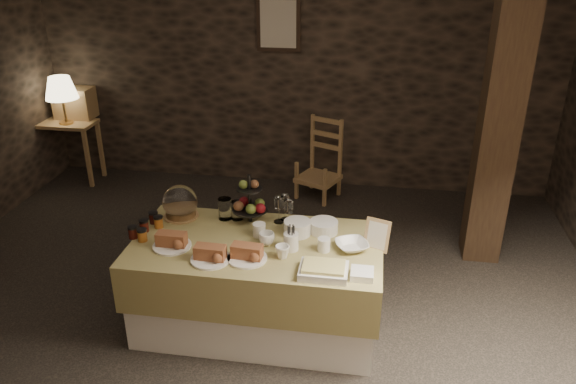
# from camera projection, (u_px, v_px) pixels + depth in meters

# --- Properties ---
(ground_plane) EXTENTS (5.50, 5.00, 0.01)m
(ground_plane) POSITION_uv_depth(u_px,v_px,m) (243.00, 314.00, 4.21)
(ground_plane) COLOR black
(ground_plane) RESTS_ON ground
(room_shell) EXTENTS (5.52, 5.02, 2.60)m
(room_shell) POSITION_uv_depth(u_px,v_px,m) (235.00, 113.00, 3.55)
(room_shell) COLOR black
(room_shell) RESTS_ON ground
(buffet_table) EXTENTS (1.71, 0.91, 0.68)m
(buffet_table) POSITION_uv_depth(u_px,v_px,m) (258.00, 278.00, 3.95)
(buffet_table) COLOR white
(buffet_table) RESTS_ON ground_plane
(console_table) EXTENTS (0.65, 0.37, 0.69)m
(console_table) POSITION_uv_depth(u_px,v_px,m) (67.00, 133.00, 6.25)
(console_table) COLOR #996E4C
(console_table) RESTS_ON ground_plane
(table_lamp) EXTENTS (0.35, 0.35, 0.52)m
(table_lamp) POSITION_uv_depth(u_px,v_px,m) (61.00, 88.00, 5.98)
(table_lamp) COLOR tan
(table_lamp) RESTS_ON console_table
(wine_rack) EXTENTS (0.42, 0.26, 0.34)m
(wine_rack) POSITION_uv_depth(u_px,v_px,m) (75.00, 103.00, 6.28)
(wine_rack) COLOR #996E4C
(wine_rack) RESTS_ON console_table
(chair) EXTENTS (0.52, 0.51, 0.66)m
(chair) POSITION_uv_depth(u_px,v_px,m) (319.00, 162.00, 5.96)
(chair) COLOR #996E4C
(chair) RESTS_ON ground_plane
(timber_column) EXTENTS (0.30, 0.30, 2.60)m
(timber_column) POSITION_uv_depth(u_px,v_px,m) (501.00, 112.00, 4.45)
(timber_column) COLOR black
(timber_column) RESTS_ON ground_plane
(framed_picture) EXTENTS (0.45, 0.04, 0.55)m
(framed_picture) POSITION_uv_depth(u_px,v_px,m) (278.00, 24.00, 5.70)
(framed_picture) COLOR black
(framed_picture) RESTS_ON room_shell
(plate_stack_a) EXTENTS (0.19, 0.19, 0.10)m
(plate_stack_a) POSITION_uv_depth(u_px,v_px,m) (297.00, 228.00, 3.92)
(plate_stack_a) COLOR white
(plate_stack_a) RESTS_ON buffet_table
(plate_stack_b) EXTENTS (0.20, 0.20, 0.08)m
(plate_stack_b) POSITION_uv_depth(u_px,v_px,m) (324.00, 227.00, 3.95)
(plate_stack_b) COLOR white
(plate_stack_b) RESTS_ON buffet_table
(cutlery_holder) EXTENTS (0.10, 0.10, 0.12)m
(cutlery_holder) POSITION_uv_depth(u_px,v_px,m) (291.00, 242.00, 3.72)
(cutlery_holder) COLOR white
(cutlery_holder) RESTS_ON buffet_table
(cup_a) EXTENTS (0.13, 0.13, 0.09)m
(cup_a) POSITION_uv_depth(u_px,v_px,m) (267.00, 239.00, 3.80)
(cup_a) COLOR white
(cup_a) RESTS_ON buffet_table
(cup_b) EXTENTS (0.10, 0.10, 0.09)m
(cup_b) POSITION_uv_depth(u_px,v_px,m) (282.00, 252.00, 3.64)
(cup_b) COLOR white
(cup_b) RESTS_ON buffet_table
(mug_c) EXTENTS (0.09, 0.09, 0.09)m
(mug_c) POSITION_uv_depth(u_px,v_px,m) (259.00, 230.00, 3.90)
(mug_c) COLOR white
(mug_c) RESTS_ON buffet_table
(mug_d) EXTENTS (0.08, 0.08, 0.09)m
(mug_d) POSITION_uv_depth(u_px,v_px,m) (324.00, 245.00, 3.72)
(mug_d) COLOR white
(mug_d) RESTS_ON buffet_table
(bowl) EXTENTS (0.28, 0.28, 0.05)m
(bowl) POSITION_uv_depth(u_px,v_px,m) (352.00, 246.00, 3.74)
(bowl) COLOR white
(bowl) RESTS_ON buffet_table
(cake_dome) EXTENTS (0.26, 0.26, 0.26)m
(cake_dome) POSITION_uv_depth(u_px,v_px,m) (180.00, 204.00, 4.14)
(cake_dome) COLOR #996E4C
(cake_dome) RESTS_ON buffet_table
(fruit_stand) EXTENTS (0.26, 0.26, 0.37)m
(fruit_stand) POSITION_uv_depth(u_px,v_px,m) (250.00, 204.00, 4.05)
(fruit_stand) COLOR black
(fruit_stand) RESTS_ON buffet_table
(bread_platter_left) EXTENTS (0.26, 0.26, 0.11)m
(bread_platter_left) POSITION_uv_depth(u_px,v_px,m) (172.00, 242.00, 3.77)
(bread_platter_left) COLOR white
(bread_platter_left) RESTS_ON buffet_table
(bread_platter_center) EXTENTS (0.26, 0.26, 0.11)m
(bread_platter_center) POSITION_uv_depth(u_px,v_px,m) (210.00, 255.00, 3.61)
(bread_platter_center) COLOR white
(bread_platter_center) RESTS_ON buffet_table
(bread_platter_right) EXTENTS (0.26, 0.26, 0.11)m
(bread_platter_right) POSITION_uv_depth(u_px,v_px,m) (247.00, 254.00, 3.62)
(bread_platter_right) COLOR white
(bread_platter_right) RESTS_ON buffet_table
(jam_jars) EXTENTS (0.18, 0.32, 0.07)m
(jam_jars) POSITION_uv_depth(u_px,v_px,m) (147.00, 227.00, 3.95)
(jam_jars) COLOR #4C1711
(jam_jars) RESTS_ON buffet_table
(tart_dish) EXTENTS (0.30, 0.22, 0.07)m
(tart_dish) POSITION_uv_depth(u_px,v_px,m) (324.00, 270.00, 3.46)
(tart_dish) COLOR white
(tart_dish) RESTS_ON buffet_table
(square_dish) EXTENTS (0.14, 0.14, 0.04)m
(square_dish) POSITION_uv_depth(u_px,v_px,m) (362.00, 274.00, 3.44)
(square_dish) COLOR white
(square_dish) RESTS_ON buffet_table
(menu_frame) EXTENTS (0.18, 0.12, 0.22)m
(menu_frame) POSITION_uv_depth(u_px,v_px,m) (377.00, 235.00, 3.74)
(menu_frame) COLOR #996E4C
(menu_frame) RESTS_ON buffet_table
(storage_jar_a) EXTENTS (0.10, 0.10, 0.16)m
(storage_jar_a) POSITION_uv_depth(u_px,v_px,m) (225.00, 209.00, 4.12)
(storage_jar_a) COLOR white
(storage_jar_a) RESTS_ON buffet_table
(storage_jar_b) EXTENTS (0.09, 0.09, 0.14)m
(storage_jar_b) POSITION_uv_depth(u_px,v_px,m) (237.00, 210.00, 4.12)
(storage_jar_b) COLOR white
(storage_jar_b) RESTS_ON buffet_table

